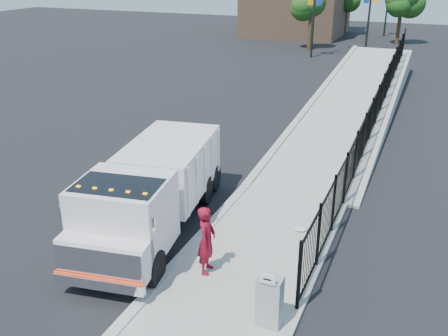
% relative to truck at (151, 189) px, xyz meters
% --- Properties ---
extents(ground, '(120.00, 120.00, 0.00)m').
position_rel_truck_xyz_m(ground, '(1.55, -0.03, -1.44)').
color(ground, black).
rests_on(ground, ground).
extents(sidewalk, '(3.55, 12.00, 0.12)m').
position_rel_truck_xyz_m(sidewalk, '(3.47, -2.03, -1.38)').
color(sidewalk, '#9E998E').
rests_on(sidewalk, ground).
extents(curb, '(0.30, 12.00, 0.16)m').
position_rel_truck_xyz_m(curb, '(1.55, -2.03, -1.36)').
color(curb, '#ADAAA3').
rests_on(curb, ground).
extents(ramp, '(3.95, 24.06, 3.19)m').
position_rel_truck_xyz_m(ramp, '(3.67, 15.97, -1.44)').
color(ramp, '#9E998E').
rests_on(ramp, ground).
extents(iron_fence, '(0.10, 28.00, 1.80)m').
position_rel_truck_xyz_m(iron_fence, '(5.10, 11.97, -0.54)').
color(iron_fence, black).
rests_on(iron_fence, ground).
extents(truck, '(3.52, 7.76, 2.56)m').
position_rel_truck_xyz_m(truck, '(0.00, 0.00, 0.00)').
color(truck, black).
rests_on(truck, ground).
extents(worker, '(0.55, 0.74, 1.88)m').
position_rel_truck_xyz_m(worker, '(2.49, -1.46, -0.38)').
color(worker, maroon).
rests_on(worker, sidewalk).
extents(utility_cabinet, '(0.55, 0.40, 1.25)m').
position_rel_truck_xyz_m(utility_cabinet, '(4.65, -2.82, -0.70)').
color(utility_cabinet, gray).
rests_on(utility_cabinet, sidewalk).
extents(arrow_sign, '(0.35, 0.04, 0.22)m').
position_rel_truck_xyz_m(arrow_sign, '(4.65, -3.04, 0.04)').
color(arrow_sign, white).
rests_on(arrow_sign, utility_cabinet).
extents(debris, '(0.41, 0.41, 0.10)m').
position_rel_truck_xyz_m(debris, '(4.23, 1.64, -1.27)').
color(debris, silver).
rests_on(debris, sidewalk).
extents(light_pole_0, '(3.77, 0.22, 8.00)m').
position_rel_truck_xyz_m(light_pole_0, '(-2.22, 30.95, 2.92)').
color(light_pole_0, black).
rests_on(light_pole_0, ground).
extents(light_pole_1, '(3.78, 0.22, 8.00)m').
position_rel_truck_xyz_m(light_pole_1, '(1.18, 34.51, 2.92)').
color(light_pole_1, black).
rests_on(light_pole_1, ground).
extents(tree_0, '(2.60, 2.60, 5.30)m').
position_rel_truck_xyz_m(tree_0, '(-3.61, 34.55, 2.50)').
color(tree_0, '#382314').
rests_on(tree_0, ground).
extents(tree_1, '(2.56, 2.56, 5.28)m').
position_rel_truck_xyz_m(tree_1, '(3.58, 41.18, 2.50)').
color(tree_1, '#382314').
rests_on(tree_1, ground).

